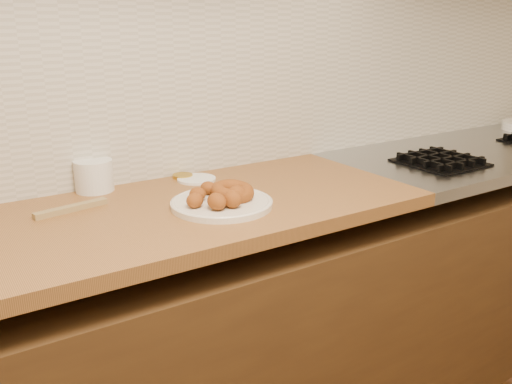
# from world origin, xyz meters

# --- Properties ---
(wall_back) EXTENTS (4.00, 0.02, 2.70)m
(wall_back) POSITION_xyz_m (0.00, 2.00, 1.35)
(wall_back) COLOR #C2B497
(wall_back) RESTS_ON ground
(base_cabinet) EXTENTS (3.60, 0.60, 0.77)m
(base_cabinet) POSITION_xyz_m (0.00, 1.69, 0.39)
(base_cabinet) COLOR #4C3117
(base_cabinet) RESTS_ON floor
(butcher_block) EXTENTS (2.30, 0.62, 0.04)m
(butcher_block) POSITION_xyz_m (-0.65, 1.69, 0.88)
(butcher_block) COLOR #985E2F
(butcher_block) RESTS_ON base_cabinet
(stovetop) EXTENTS (1.30, 0.62, 0.04)m
(stovetop) POSITION_xyz_m (1.15, 1.69, 0.88)
(stovetop) COLOR #9EA0A5
(stovetop) RESTS_ON base_cabinet
(backsplash) EXTENTS (3.60, 0.02, 0.60)m
(backsplash) POSITION_xyz_m (0.00, 1.99, 1.20)
(backsplash) COLOR beige
(backsplash) RESTS_ON wall_back
(burner_grates) EXTENTS (0.91, 0.26, 0.03)m
(burner_grates) POSITION_xyz_m (1.13, 1.61, 0.91)
(burner_grates) COLOR black
(burner_grates) RESTS_ON stovetop
(donut_plate) EXTENTS (0.28, 0.28, 0.02)m
(donut_plate) POSITION_xyz_m (-0.10, 1.62, 0.91)
(donut_plate) COLOR silver
(donut_plate) RESTS_ON butcher_block
(ring_donut) EXTENTS (0.17, 0.17, 0.05)m
(ring_donut) POSITION_xyz_m (-0.06, 1.62, 0.94)
(ring_donut) COLOR #964F17
(ring_donut) RESTS_ON donut_plate
(fried_dough_chunks) EXTENTS (0.18, 0.20, 0.05)m
(fried_dough_chunks) POSITION_xyz_m (-0.12, 1.60, 0.94)
(fried_dough_chunks) COLOR #964F17
(fried_dough_chunks) RESTS_ON donut_plate
(plastic_tub) EXTENTS (0.14, 0.14, 0.09)m
(plastic_tub) POSITION_xyz_m (-0.35, 1.96, 0.95)
(plastic_tub) COLOR white
(plastic_tub) RESTS_ON butcher_block
(tub_lid) EXTENTS (0.13, 0.13, 0.01)m
(tub_lid) POSITION_xyz_m (-0.04, 1.89, 0.90)
(tub_lid) COLOR white
(tub_lid) RESTS_ON butcher_block
(brass_jar_lid) EXTENTS (0.07, 0.07, 0.01)m
(brass_jar_lid) POSITION_xyz_m (-0.06, 1.94, 0.91)
(brass_jar_lid) COLOR gold
(brass_jar_lid) RESTS_ON butcher_block
(wooden_utensil) EXTENTS (0.20, 0.06, 0.02)m
(wooden_utensil) POSITION_xyz_m (-0.46, 1.81, 0.91)
(wooden_utensil) COLOR olive
(wooden_utensil) RESTS_ON butcher_block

